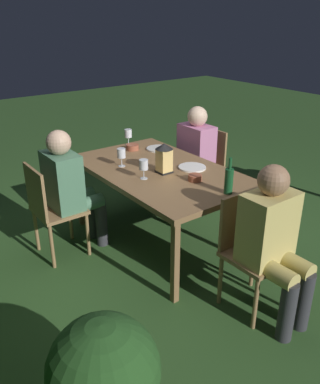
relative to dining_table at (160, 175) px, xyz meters
name	(u,v)px	position (x,y,z in m)	size (l,w,h in m)	color
ground_plane	(160,241)	(0.00, 0.00, -0.69)	(16.00, 16.00, 0.00)	#2D5123
dining_table	(160,175)	(0.00, 0.00, 0.00)	(1.69, 1.02, 0.75)	olive
chair_head_near	(250,246)	(-1.09, 0.00, -0.21)	(0.40, 0.42, 0.87)	#937047
person_in_mustard	(274,239)	(-1.29, 0.00, -0.06)	(0.48, 0.38, 1.15)	tan
chair_side_right_b	(51,207)	(0.38, 0.90, -0.21)	(0.42, 0.40, 0.87)	#937047
person_in_green	(70,186)	(0.38, 0.71, -0.06)	(0.38, 0.47, 1.15)	#4C7A5B
chair_side_left_b	(204,164)	(0.38, -0.90, -0.21)	(0.42, 0.40, 0.87)	#937047
person_in_pink	(192,155)	(0.38, -0.71, -0.06)	(0.38, 0.47, 1.15)	#C675A3
lantern_centerpiece	(164,156)	(-0.09, 0.02, 0.20)	(0.15, 0.15, 0.27)	black
green_bottle_on_table	(229,180)	(-0.74, -0.11, 0.16)	(0.07, 0.07, 0.29)	#195128
wine_glass_a	(144,166)	(-0.10, 0.24, 0.17)	(0.08, 0.08, 0.17)	silver
wine_glass_b	(128,134)	(0.78, -0.17, 0.17)	(0.08, 0.08, 0.17)	silver
wine_glass_c	(121,154)	(0.27, 0.23, 0.17)	(0.08, 0.08, 0.17)	silver
plate_a	(192,167)	(-0.15, -0.25, 0.06)	(0.25, 0.25, 0.01)	white
plate_b	(158,149)	(0.47, -0.33, 0.06)	(0.24, 0.24, 0.01)	silver
bowl_olives	(132,147)	(0.61, -0.11, 0.08)	(0.13, 0.13, 0.06)	#9E5138
bowl_bread	(195,177)	(-0.39, -0.07, 0.08)	(0.11, 0.11, 0.05)	#9E5138
potted_plant_by_hedge	(104,378)	(-1.45, 1.41, -0.24)	(0.54, 0.54, 0.78)	brown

